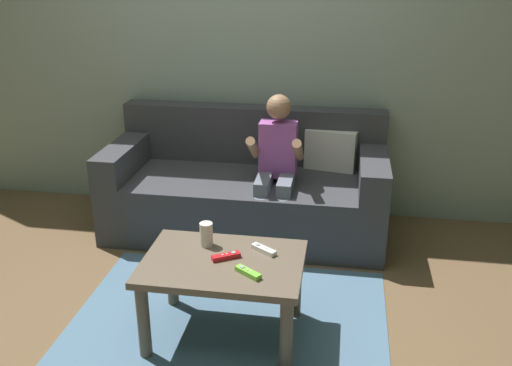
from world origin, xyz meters
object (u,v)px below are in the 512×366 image
Objects in this scene: couch at (248,190)px; coffee_table at (223,274)px; game_remote_white_center at (264,250)px; soda_can at (206,234)px; person_seated_on_couch at (276,164)px; game_remote_red_near_edge at (226,256)px; game_remote_lime_far_corner at (248,272)px.

couch is 1.21m from coffee_table.
soda_can is at bearing 175.68° from game_remote_white_center.
person_seated_on_couch is at bearing 75.18° from soda_can.
couch reaches higher than coffee_table.
game_remote_white_center is at bearing -76.05° from couch.
game_remote_red_near_edge is (0.10, -1.19, 0.15)m from couch.
game_remote_lime_far_corner is at bearing -44.09° from soda_can.
couch is 1.35m from game_remote_lime_far_corner.
couch reaches higher than game_remote_lime_far_corner.
couch reaches higher than game_remote_red_near_edge.
game_remote_red_near_edge reaches higher than coffee_table.
soda_can is (-0.29, 0.02, 0.05)m from game_remote_white_center.
game_remote_lime_far_corner reaches higher than coffee_table.
couch is 15.16× the size of soda_can.
game_remote_lime_far_corner is at bearing -99.71° from game_remote_white_center.
couch is at bearing 100.04° from game_remote_lime_far_corner.
game_remote_white_center is (0.18, 0.11, 0.09)m from coffee_table.
game_remote_red_near_edge is 0.18m from soda_can.
game_remote_red_near_edge is at bearing -150.09° from game_remote_white_center.
soda_can is (-0.25, 0.25, 0.05)m from game_remote_lime_far_corner.
person_seated_on_couch is 1.14m from game_remote_lime_far_corner.
game_remote_lime_far_corner is (-0.04, -0.22, 0.00)m from game_remote_white_center.
game_remote_white_center and game_remote_lime_far_corner have the same top height.
game_remote_lime_far_corner is (0.13, -0.13, 0.00)m from game_remote_red_near_edge.
soda_can is (-0.02, -1.07, 0.20)m from couch.
couch is 13.70× the size of game_remote_lime_far_corner.
game_remote_white_center is at bearing 80.29° from game_remote_lime_far_corner.
game_remote_white_center is 0.23m from game_remote_lime_far_corner.
game_remote_lime_far_corner is (0.14, -0.11, 0.09)m from coffee_table.
game_remote_white_center is (0.27, -1.09, 0.15)m from couch.
soda_can is at bearing -104.82° from person_seated_on_couch.
coffee_table is at bearing 142.09° from game_remote_lime_far_corner.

